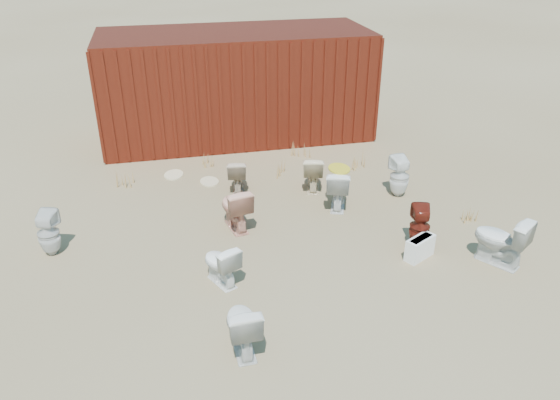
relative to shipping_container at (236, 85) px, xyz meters
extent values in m
plane|color=brown|center=(0.00, -5.20, -1.20)|extent=(100.00, 100.00, 0.00)
cube|color=#4A130C|center=(0.00, 0.00, 0.00)|extent=(6.00, 2.40, 2.40)
imported|color=silver|center=(-1.06, -7.27, -0.84)|extent=(0.42, 0.71, 0.71)
imported|color=#E19A82|center=(-0.71, -4.38, -0.82)|extent=(0.56, 0.81, 0.76)
imported|color=white|center=(-1.14, -5.87, -0.88)|extent=(0.60, 0.72, 0.64)
imported|color=#5F1A10|center=(2.01, -5.58, -0.85)|extent=(0.40, 0.40, 0.71)
imported|color=silver|center=(2.96, -6.28, -0.80)|extent=(0.80, 0.90, 0.80)
imported|color=silver|center=(-3.60, -4.55, -0.84)|extent=(0.41, 0.42, 0.73)
imported|color=tan|center=(-0.46, -2.99, -0.88)|extent=(0.47, 0.69, 0.64)
imported|color=beige|center=(0.95, -3.25, -0.86)|extent=(0.55, 0.75, 0.69)
imported|color=silver|center=(1.18, -4.04, -0.83)|extent=(0.64, 0.82, 0.74)
imported|color=white|center=(2.42, -3.87, -0.81)|extent=(0.38, 0.38, 0.78)
ellipsoid|color=gold|center=(1.18, -4.04, -0.45)|extent=(0.37, 0.47, 0.02)
cube|color=white|center=(1.89, -5.90, -1.02)|extent=(0.53, 0.42, 0.35)
ellipsoid|color=beige|center=(-1.63, -2.05, -1.19)|extent=(0.47, 0.56, 0.02)
ellipsoid|color=beige|center=(-0.96, -2.53, -1.19)|extent=(0.41, 0.51, 0.02)
cone|color=#A17C40|center=(-2.58, -2.37, -1.04)|extent=(0.36, 0.36, 0.31)
cone|color=#A17C40|center=(0.53, -2.51, -1.05)|extent=(0.32, 0.32, 0.29)
cone|color=#A17C40|center=(2.10, -2.56, -1.03)|extent=(0.36, 0.36, 0.35)
cone|color=#A17C40|center=(-0.87, -1.70, -1.08)|extent=(0.30, 0.30, 0.25)
cone|color=#A17C40|center=(1.12, -1.70, -1.03)|extent=(0.34, 0.34, 0.34)
cone|color=#A17C40|center=(3.20, -4.97, -1.09)|extent=(0.28, 0.28, 0.22)
camera|label=1|loc=(-1.72, -12.26, 3.45)|focal=35.00mm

